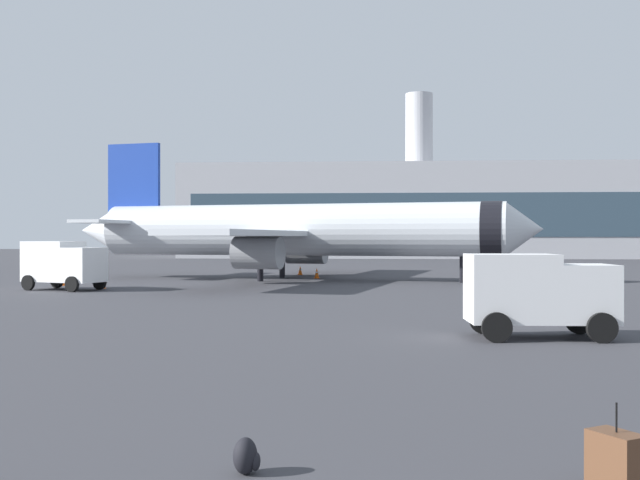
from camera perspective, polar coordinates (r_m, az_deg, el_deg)
The scene contains 10 objects.
airplane_at_gate at distance 55.38m, azimuth -1.97°, elevation 0.74°, with size 35.54×32.29×10.50m.
service_truck at distance 47.20m, azimuth -18.91°, elevation -1.66°, with size 5.27×3.87×2.90m.
cargo_van at distance 24.16m, azimuth 16.19°, elevation -3.75°, with size 4.48×2.48×2.60m.
safety_cone_near at distance 57.45m, azimuth -0.24°, elevation -2.53°, with size 0.44×0.44×0.82m.
safety_cone_mid at distance 62.85m, azimuth -1.51°, elevation -2.32°, with size 0.44×0.44×0.77m.
safety_cone_far at distance 51.73m, azimuth -18.97°, elevation -2.88°, with size 0.44×0.44×0.74m.
safety_cone_outer at distance 47.88m, azimuth -16.25°, elevation -3.17°, with size 0.44×0.44×0.65m.
rolling_suitcase at distance 10.13m, azimuth 21.57°, elevation -15.34°, with size 0.68×0.75×1.10m.
traveller_backpack at distance 10.27m, azimuth -5.61°, elevation -16.04°, with size 0.36×0.40×0.48m.
terminal_building at distance 123.78m, azimuth 12.00°, elevation 2.12°, with size 94.03×21.98×26.48m.
Camera 1 is at (0.30, -3.91, 3.09)m, focal length 42.17 mm.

